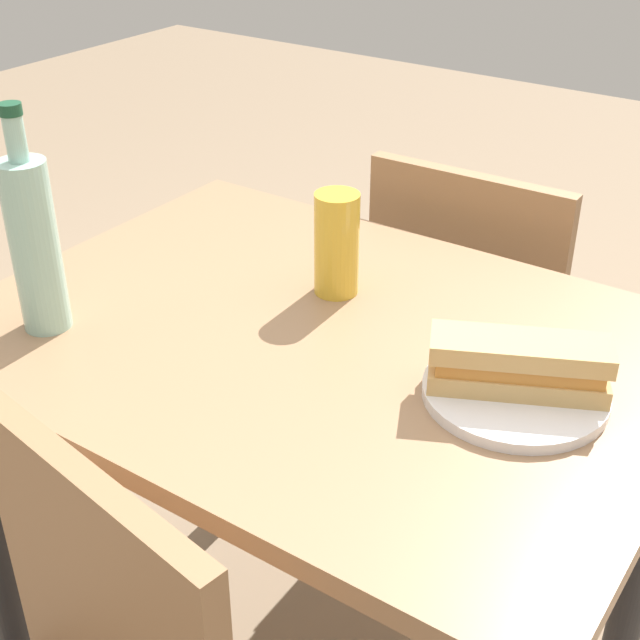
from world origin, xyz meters
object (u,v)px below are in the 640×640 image
at_px(chair_far, 479,331).
at_px(knife_near, 505,362).
at_px(dining_table, 320,413).
at_px(water_bottle, 34,242).
at_px(beer_glass, 337,244).
at_px(plate_near, 515,392).
at_px(baguette_sandwich_near, 519,364).

xyz_separation_m(chair_far, knife_near, (0.25, -0.51, 0.29)).
xyz_separation_m(dining_table, water_bottle, (-0.33, -0.20, 0.27)).
xyz_separation_m(dining_table, knife_near, (0.25, 0.05, 0.16)).
height_order(dining_table, beer_glass, beer_glass).
distance_m(dining_table, knife_near, 0.30).
xyz_separation_m(chair_far, plate_near, (0.28, -0.55, 0.28)).
height_order(chair_far, plate_near, chair_far).
relative_size(water_bottle, beer_glass, 2.02).
height_order(plate_near, baguette_sandwich_near, baguette_sandwich_near).
bearing_deg(water_bottle, chair_far, 66.61).
height_order(plate_near, beer_glass, beer_glass).
relative_size(plate_near, knife_near, 1.35).
bearing_deg(water_bottle, knife_near, 23.38).
height_order(dining_table, plate_near, plate_near).
xyz_separation_m(chair_far, beer_glass, (-0.05, -0.44, 0.35)).
xyz_separation_m(baguette_sandwich_near, water_bottle, (-0.61, -0.21, 0.08)).
bearing_deg(dining_table, knife_near, 11.21).
relative_size(dining_table, knife_near, 5.82).
distance_m(knife_near, water_bottle, 0.64).
xyz_separation_m(dining_table, baguette_sandwich_near, (0.29, 0.01, 0.19)).
distance_m(chair_far, beer_glass, 0.57).
relative_size(baguette_sandwich_near, beer_glass, 1.44).
bearing_deg(chair_far, baguette_sandwich_near, -62.62).
distance_m(dining_table, baguette_sandwich_near, 0.34).
bearing_deg(water_bottle, beer_glass, 48.44).
distance_m(dining_table, plate_near, 0.32).
distance_m(chair_far, plate_near, 0.68).
xyz_separation_m(dining_table, plate_near, (0.29, 0.01, 0.15)).
height_order(dining_table, chair_far, chair_far).
relative_size(chair_far, beer_glass, 5.39).
distance_m(plate_near, water_bottle, 0.66).
distance_m(plate_near, baguette_sandwich_near, 0.04).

